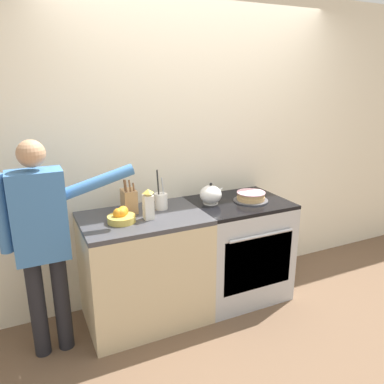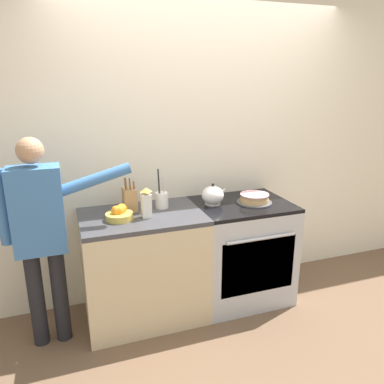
{
  "view_description": "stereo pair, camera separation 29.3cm",
  "coord_description": "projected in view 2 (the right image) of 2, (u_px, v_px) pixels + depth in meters",
  "views": [
    {
      "loc": [
        -1.43,
        -2.25,
        1.88
      ],
      "look_at": [
        -0.23,
        0.29,
        1.03
      ],
      "focal_mm": 35.0,
      "sensor_mm": 36.0,
      "label": 1
    },
    {
      "loc": [
        -1.16,
        -2.36,
        1.88
      ],
      "look_at": [
        -0.23,
        0.29,
        1.03
      ],
      "focal_mm": 35.0,
      "sensor_mm": 36.0,
      "label": 2
    }
  ],
  "objects": [
    {
      "name": "utensil_crock",
      "position": [
        162.0,
        200.0,
        3.01
      ],
      "size": [
        0.1,
        0.1,
        0.32
      ],
      "color": "silver",
      "rests_on": "counter_cabinet"
    },
    {
      "name": "ground_plane",
      "position": [
        230.0,
        320.0,
        3.04
      ],
      "size": [
        16.0,
        16.0,
        0.0
      ],
      "primitive_type": "plane",
      "color": "brown"
    },
    {
      "name": "knife_block",
      "position": [
        130.0,
        199.0,
        2.95
      ],
      "size": [
        0.1,
        0.15,
        0.28
      ],
      "color": "tan",
      "rests_on": "counter_cabinet"
    },
    {
      "name": "tea_kettle",
      "position": [
        213.0,
        195.0,
        3.1
      ],
      "size": [
        0.22,
        0.18,
        0.18
      ],
      "color": "white",
      "rests_on": "stove_range"
    },
    {
      "name": "stove_range",
      "position": [
        241.0,
        250.0,
        3.28
      ],
      "size": [
        0.79,
        0.68,
        0.88
      ],
      "color": "#B7BABF",
      "rests_on": "ground_plane"
    },
    {
      "name": "counter_cabinet",
      "position": [
        144.0,
        266.0,
        3.01
      ],
      "size": [
        0.94,
        0.65,
        0.88
      ],
      "color": "beige",
      "rests_on": "ground_plane"
    },
    {
      "name": "milk_carton",
      "position": [
        146.0,
        203.0,
        2.79
      ],
      "size": [
        0.07,
        0.07,
        0.23
      ],
      "color": "white",
      "rests_on": "counter_cabinet"
    },
    {
      "name": "wall_back",
      "position": [
        202.0,
        149.0,
        3.27
      ],
      "size": [
        8.0,
        0.04,
        2.6
      ],
      "color": "silver",
      "rests_on": "ground_plane"
    },
    {
      "name": "person_baker",
      "position": [
        41.0,
        228.0,
        2.56
      ],
      "size": [
        0.9,
        0.2,
        1.53
      ],
      "rotation": [
        0.0,
        0.0,
        -0.24
      ],
      "color": "black",
      "rests_on": "ground_plane"
    },
    {
      "name": "layer_cake",
      "position": [
        254.0,
        199.0,
        3.14
      ],
      "size": [
        0.3,
        0.3,
        0.08
      ],
      "color": "#4C4C51",
      "rests_on": "stove_range"
    },
    {
      "name": "fruit_bowl",
      "position": [
        119.0,
        213.0,
        2.77
      ],
      "size": [
        0.2,
        0.2,
        0.11
      ],
      "color": "gold",
      "rests_on": "counter_cabinet"
    }
  ]
}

